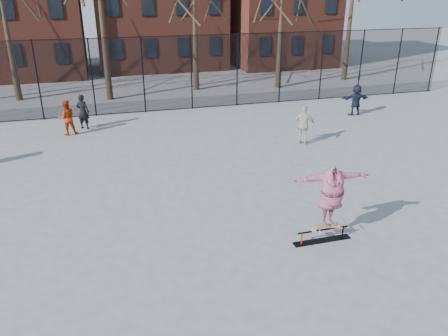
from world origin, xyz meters
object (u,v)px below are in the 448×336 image
object	(u,v)px
skater	(331,197)
bystander_navy	(356,100)
bystander_black	(83,112)
bystander_red	(67,118)
skateboard	(328,227)
bystander_white	(304,125)
skate_rail	(322,236)

from	to	relation	value
skater	bystander_navy	world-z (taller)	skater
bystander_black	bystander_navy	distance (m)	13.89
skater	bystander_red	size ratio (longest dim) A/B	1.28
skateboard	bystander_white	distance (m)	7.79
skater	bystander_black	world-z (taller)	skater
skateboard	skate_rail	bearing A→B (deg)	-180.00
bystander_white	bystander_navy	size ratio (longest dim) A/B	1.04
bystander_white	skater	bearing A→B (deg)	100.16
bystander_white	bystander_navy	world-z (taller)	bystander_white
skateboard	bystander_white	size ratio (longest dim) A/B	0.50
skater	bystander_red	distance (m)	13.51
skate_rail	bystander_navy	xyz separation A→B (m)	(7.47, 10.73, 0.68)
skater	bystander_navy	xyz separation A→B (m)	(7.33, 10.73, -0.49)
bystander_white	bystander_navy	bearing A→B (deg)	-112.95
bystander_navy	bystander_red	bearing A→B (deg)	2.57
bystander_red	skater	bearing A→B (deg)	111.22
skateboard	skater	world-z (taller)	skater
skate_rail	skater	bearing A→B (deg)	0.00
skateboard	bystander_red	world-z (taller)	bystander_red
bystander_red	bystander_navy	xyz separation A→B (m)	(14.51, -0.70, 0.01)
skate_rail	bystander_red	size ratio (longest dim) A/B	1.02
skateboard	bystander_navy	world-z (taller)	bystander_navy
bystander_red	bystander_navy	world-z (taller)	bystander_navy
bystander_black	skater	bearing A→B (deg)	142.80
bystander_black	skate_rail	bearing A→B (deg)	142.26
skate_rail	bystander_red	distance (m)	13.44
skate_rail	bystander_navy	distance (m)	13.09
skateboard	bystander_black	bearing A→B (deg)	118.03
bystander_black	bystander_white	bearing A→B (deg)	176.78
bystander_black	bystander_white	distance (m)	10.40
skateboard	bystander_white	bearing A→B (deg)	69.68
skate_rail	bystander_black	distance (m)	13.75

